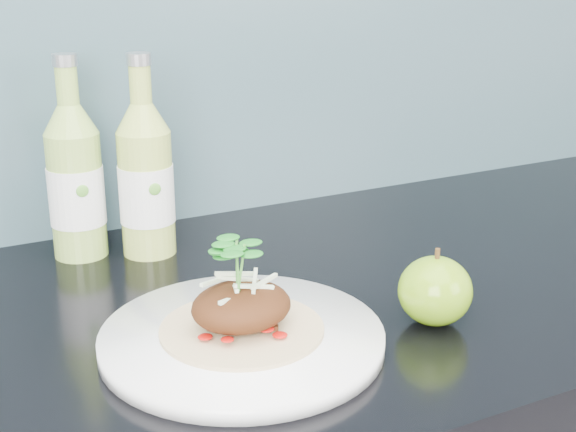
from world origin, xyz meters
The scene contains 5 objects.
dinner_plate centered at (-0.04, 1.60, 0.91)m, with size 0.29×0.29×0.02m.
pork_taco centered at (-0.04, 1.60, 0.94)m, with size 0.16×0.16×0.10m.
green_apple centered at (0.16, 1.56, 0.94)m, with size 0.08×0.08×0.08m.
cider_bottle_left centered at (-0.11, 1.91, 0.99)m, with size 0.08×0.08×0.24m.
cider_bottle_right centered at (-0.04, 1.88, 0.99)m, with size 0.08×0.08×0.24m.
Camera 1 is at (-0.31, 0.98, 1.26)m, focal length 50.00 mm.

